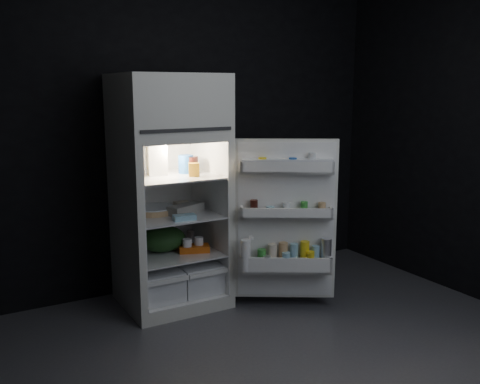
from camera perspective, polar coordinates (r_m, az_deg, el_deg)
floor at (r=3.42m, az=4.38°, el=-18.39°), size 4.00×3.40×0.00m
wall_back at (r=4.49m, az=-7.73°, el=6.79°), size 4.00×0.00×2.70m
refrigerator at (r=4.13m, az=-7.65°, el=0.90°), size 0.76×0.71×1.78m
fridge_door at (r=4.02m, az=4.95°, el=-3.34°), size 0.71×0.54×1.22m
milk_jug at (r=4.09m, az=-8.89°, el=3.46°), size 0.16×0.16×0.24m
mayo_jar at (r=4.16m, az=-5.80°, el=2.97°), size 0.14×0.14×0.14m
jam_jar at (r=4.16m, az=-5.25°, el=2.91°), size 0.11×0.11×0.13m
amber_bottle at (r=4.05m, az=-10.86°, el=3.18°), size 0.10×0.10×0.22m
small_carton at (r=4.01m, az=-4.93°, el=2.38°), size 0.10×0.08×0.10m
egg_carton at (r=4.13m, az=-5.81°, el=-1.80°), size 0.33×0.22×0.07m
pie at (r=4.18m, az=-9.19°, el=-1.95°), size 0.36×0.36×0.04m
flat_package at (r=3.93m, az=-5.95°, el=-2.71°), size 0.17×0.10×0.04m
wrapped_pkg at (r=4.33m, az=-6.19°, el=-1.35°), size 0.12×0.10×0.05m
produce_bag at (r=4.21m, az=-8.27°, el=-4.97°), size 0.37×0.32×0.20m
yogurt_tray at (r=4.18m, az=-4.90°, el=-6.02°), size 0.26×0.20×0.05m
small_can_red at (r=4.37m, az=-6.77°, el=-5.03°), size 0.09×0.09×0.09m
small_can_silver at (r=4.45m, az=-5.28°, el=-4.71°), size 0.06×0.06×0.09m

